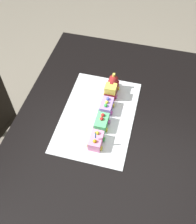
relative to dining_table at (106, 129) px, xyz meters
The scene contains 8 objects.
ground_plane 0.63m from the dining_table, ahead, with size 8.00×8.00×0.00m, color gray.
dining_table is the anchor object (origin of this frame).
cake_board 0.12m from the dining_table, 98.67° to the right, with size 0.60×0.40×0.00m, color silver.
cake_locomotive 0.25m from the dining_table, behind, with size 0.14×0.08×0.12m.
cake_car_tanker_lavender 0.16m from the dining_table, 165.07° to the right, with size 0.10×0.08×0.07m.
cake_car_hopper_mint_green 0.15m from the dining_table, 17.46° to the right, with size 0.10×0.08×0.07m.
cake_car_caboose_bubblegum 0.22m from the dining_table, ahead, with size 0.10×0.08×0.07m.
birthday_candle 0.28m from the dining_table, ahead, with size 0.01×0.01×0.06m.
Camera 1 is at (0.85, 0.17, 1.92)m, focal length 42.01 mm.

